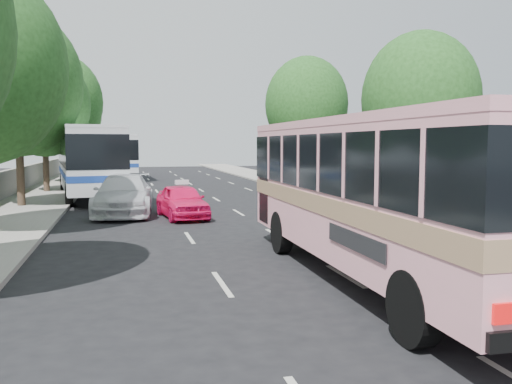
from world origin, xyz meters
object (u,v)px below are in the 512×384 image
object	(u,v)px
white_pickup	(124,195)
tour_coach_rear	(117,153)
pink_taxi	(182,201)
tour_coach_front	(88,156)
pink_bus	(379,180)

from	to	relation	value
white_pickup	tour_coach_rear	xyz separation A→B (m)	(-0.54, 25.46, 1.43)
pink_taxi	tour_coach_front	world-z (taller)	tour_coach_front
white_pickup	pink_taxi	bearing A→B (deg)	-31.83
pink_bus	pink_taxi	xyz separation A→B (m)	(-3.18, 11.39, -1.56)
pink_bus	pink_taxi	world-z (taller)	pink_bus
tour_coach_rear	pink_bus	bearing A→B (deg)	-84.33
pink_taxi	tour_coach_front	xyz separation A→B (m)	(-4.31, 10.02, 1.68)
pink_bus	tour_coach_front	world-z (taller)	tour_coach_front
tour_coach_front	tour_coach_rear	distance (m)	17.21
white_pickup	tour_coach_rear	size ratio (longest dim) A/B	0.46
pink_bus	white_pickup	size ratio (longest dim) A/B	1.93
tour_coach_front	tour_coach_rear	size ratio (longest dim) A/B	1.05
pink_taxi	tour_coach_rear	bearing A→B (deg)	89.14
white_pickup	tour_coach_front	size ratio (longest dim) A/B	0.44
pink_taxi	tour_coach_front	distance (m)	11.04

